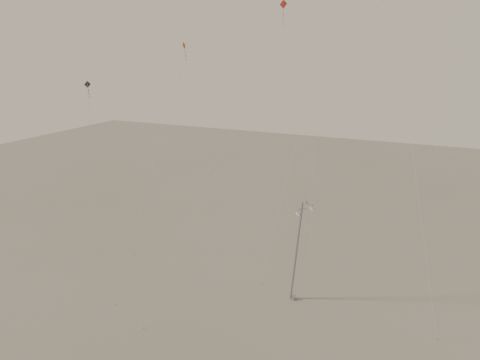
% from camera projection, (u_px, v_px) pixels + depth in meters
% --- Properties ---
extents(ground, '(160.00, 160.00, 0.00)m').
position_uv_depth(ground, '(215.00, 323.00, 30.97)').
color(ground, gray).
rests_on(ground, ground).
extents(street_lamp, '(1.79, 0.76, 9.68)m').
position_uv_depth(street_lamp, '(298.00, 249.00, 32.29)').
color(street_lamp, '#95979D').
rests_on(street_lamp, ground).
extents(kite_0, '(5.83, 9.79, 31.02)m').
position_uv_depth(kite_0, '(194.00, 21.00, 39.24)').
color(kite_0, maroon).
rests_on(kite_0, ground).
extents(kite_1, '(8.14, 12.87, 28.33)m').
position_uv_depth(kite_1, '(260.00, 48.00, 29.71)').
color(kite_1, black).
rests_on(kite_1, ground).
extents(kite_3, '(1.56, 11.74, 22.31)m').
position_uv_depth(kite_3, '(166.00, 114.00, 35.16)').
color(kite_3, maroon).
rests_on(kite_3, ground).
extents(kite_4, '(6.99, 4.81, 27.19)m').
position_uv_depth(kite_4, '(401.00, 63.00, 27.56)').
color(kite_4, black).
rests_on(kite_4, ground).
extents(kite_5, '(2.30, 5.27, 29.43)m').
position_uv_depth(kite_5, '(316.00, 41.00, 37.79)').
color(kite_5, '#AD501C').
rests_on(kite_5, ground).
extents(kite_6, '(2.98, 1.13, 18.83)m').
position_uv_depth(kite_6, '(90.00, 132.00, 36.72)').
color(kite_6, black).
rests_on(kite_6, ground).
extents(kite_7, '(10.09, 4.31, 26.34)m').
position_uv_depth(kite_7, '(260.00, 63.00, 38.95)').
color(kite_7, maroon).
rests_on(kite_7, ground).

